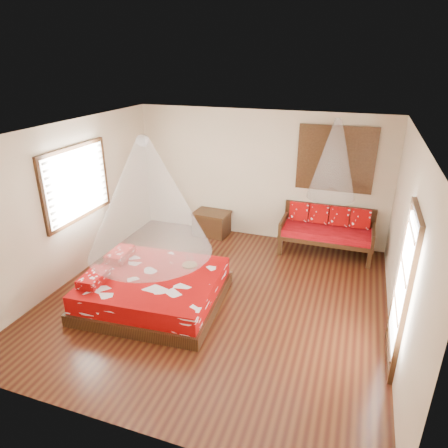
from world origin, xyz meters
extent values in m
cube|color=black|center=(0.00, 0.00, -0.01)|extent=(5.50, 5.50, 0.02)
cube|color=silver|center=(0.00, 0.00, 2.81)|extent=(5.50, 5.50, 0.02)
cube|color=beige|center=(-2.76, 0.00, 1.40)|extent=(0.02, 5.50, 2.80)
cube|color=beige|center=(2.76, 0.00, 1.40)|extent=(0.02, 5.50, 2.80)
cube|color=beige|center=(0.00, 2.76, 1.40)|extent=(5.50, 0.02, 2.80)
cube|color=beige|center=(0.00, -2.76, 1.40)|extent=(5.50, 0.02, 2.80)
cube|color=black|center=(-0.93, -0.44, 0.10)|extent=(2.30, 2.11, 0.20)
cube|color=#8D0404|center=(-0.93, -0.44, 0.35)|extent=(2.20, 2.01, 0.30)
cube|color=#8D0404|center=(-1.71, -0.91, 0.57)|extent=(0.35, 0.59, 0.15)
cube|color=#8D0404|center=(-1.77, -0.09, 0.57)|extent=(0.35, 0.59, 0.15)
cube|color=black|center=(0.69, 1.95, 0.21)|extent=(0.08, 0.08, 0.42)
cube|color=black|center=(2.42, 1.95, 0.21)|extent=(0.08, 0.08, 0.42)
cube|color=black|center=(0.69, 2.65, 0.21)|extent=(0.08, 0.08, 0.42)
cube|color=black|center=(2.42, 2.65, 0.21)|extent=(0.08, 0.08, 0.42)
cube|color=black|center=(1.55, 2.30, 0.38)|extent=(1.86, 0.83, 0.08)
cube|color=#7F0407|center=(1.55, 2.30, 0.49)|extent=(1.80, 0.77, 0.14)
cube|color=black|center=(1.55, 2.67, 0.67)|extent=(1.86, 0.06, 0.55)
cube|color=black|center=(0.67, 2.30, 0.54)|extent=(0.06, 0.83, 0.30)
cube|color=black|center=(2.44, 2.30, 0.54)|extent=(0.06, 0.83, 0.30)
cube|color=#8D0404|center=(0.94, 2.55, 0.76)|extent=(0.39, 0.20, 0.41)
cube|color=#8D0404|center=(1.35, 2.55, 0.76)|extent=(0.39, 0.20, 0.41)
cube|color=#8D0404|center=(1.76, 2.55, 0.76)|extent=(0.39, 0.20, 0.41)
cube|color=#8D0404|center=(2.17, 2.55, 0.76)|extent=(0.39, 0.20, 0.41)
cube|color=black|center=(-1.01, 2.45, 0.24)|extent=(0.78, 0.58, 0.49)
cube|color=black|center=(-1.01, 2.45, 0.51)|extent=(0.82, 0.62, 0.05)
cube|color=black|center=(1.55, 2.72, 1.90)|extent=(1.52, 0.06, 1.32)
cube|color=black|center=(1.55, 2.71, 1.90)|extent=(1.35, 0.04, 1.10)
cube|color=black|center=(-2.72, 0.20, 1.70)|extent=(0.08, 1.74, 1.34)
cube|color=white|center=(-2.68, 0.20, 1.70)|extent=(0.04, 1.54, 1.10)
cube|color=black|center=(2.72, -0.60, 1.05)|extent=(0.08, 1.02, 2.16)
cube|color=white|center=(2.70, -0.60, 1.15)|extent=(0.03, 0.82, 1.70)
cylinder|color=brown|center=(-0.50, 0.06, 0.52)|extent=(0.26, 0.26, 0.03)
cone|color=white|center=(-0.93, -0.44, 1.85)|extent=(1.93, 1.93, 1.80)
cone|color=white|center=(1.55, 2.25, 2.00)|extent=(0.92, 0.92, 1.50)
camera|label=1|loc=(2.00, -5.40, 3.81)|focal=32.00mm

